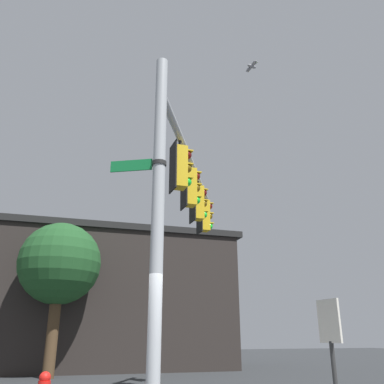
{
  "coord_description": "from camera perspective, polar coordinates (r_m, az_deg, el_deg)",
  "views": [
    {
      "loc": [
        6.95,
        -1.8,
        1.49
      ],
      "look_at": [
        -3.28,
        1.82,
        5.31
      ],
      "focal_mm": 38.35,
      "sensor_mm": 36.0,
      "label": 1
    }
  ],
  "objects": [
    {
      "name": "tree_by_storefront",
      "position": [
        17.5,
        -17.91,
        -9.55
      ],
      "size": [
        3.24,
        3.24,
        5.87
      ],
      "color": "#4C3823",
      "rests_on": "ground"
    },
    {
      "name": "traffic_light_mid_outer",
      "position": [
        12.5,
        0.89,
        -1.53
      ],
      "size": [
        0.54,
        0.49,
        1.31
      ],
      "color": "black"
    },
    {
      "name": "traffic_light_mid_inner",
      "position": [
        11.18,
        -0.21,
        0.66
      ],
      "size": [
        0.54,
        0.49,
        1.31
      ],
      "color": "black"
    },
    {
      "name": "traffic_light_arm_end",
      "position": [
        13.84,
        1.78,
        -3.31
      ],
      "size": [
        0.54,
        0.49,
        1.31
      ],
      "color": "black"
    },
    {
      "name": "bird_flying",
      "position": [
        11.62,
        8.31,
        16.92
      ],
      "size": [
        0.45,
        0.29,
        0.1
      ],
      "color": "gray"
    },
    {
      "name": "storefront_building",
      "position": [
        21.8,
        -13.56,
        -14.32
      ],
      "size": [
        7.87,
        13.82,
        6.42
      ],
      "color": "#282321",
      "rests_on": "ground"
    },
    {
      "name": "signal_pole",
      "position": [
        7.44,
        -4.81,
        -4.04
      ],
      "size": [
        0.24,
        0.24,
        6.9
      ],
      "primitive_type": "cylinder",
      "color": "#ADB2B7",
      "rests_on": "ground"
    },
    {
      "name": "historical_marker",
      "position": [
        8.17,
        18.78,
        -19.03
      ],
      "size": [
        0.6,
        0.08,
        2.13
      ],
      "color": "#333333",
      "rests_on": "ground"
    },
    {
      "name": "traffic_light_nearest_pole",
      "position": [
        9.88,
        -1.6,
        3.44
      ],
      "size": [
        0.54,
        0.49,
        1.31
      ],
      "color": "black"
    },
    {
      "name": "mast_arm",
      "position": [
        11.42,
        -0.34,
        4.46
      ],
      "size": [
        5.93,
        3.39,
        0.18
      ],
      "primitive_type": "cylinder",
      "rotation": [
        0.0,
        1.57,
        2.64
      ],
      "color": "#ADB2B7"
    },
    {
      "name": "street_name_sign",
      "position": [
        7.88,
        -6.47,
        3.8
      ],
      "size": [
        0.62,
        0.99,
        0.22
      ],
      "color": "#147238"
    }
  ]
}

